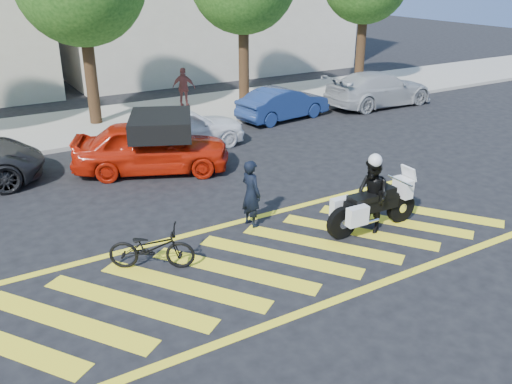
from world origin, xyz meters
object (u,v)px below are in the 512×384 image
police_motorcycle (372,206)px  officer_moto (372,196)px  red_convertible (151,147)px  parked_mid_right (181,128)px  bicycle (152,248)px  parked_right (283,103)px  parked_far_right (379,89)px  officer_bike (251,193)px

police_motorcycle → officer_moto: officer_moto is taller
red_convertible → parked_mid_right: (1.63, 1.56, -0.05)m
bicycle → red_convertible: red_convertible is taller
parked_right → parked_far_right: bearing=-100.5°
parked_right → officer_moto: bearing=150.3°
bicycle → police_motorcycle: (4.96, -0.97, 0.14)m
bicycle → parked_far_right: size_ratio=0.34×
police_motorcycle → parked_mid_right: 7.93m
officer_moto → parked_far_right: size_ratio=0.34×
bicycle → parked_far_right: (13.48, 8.02, 0.28)m
officer_bike → red_convertible: size_ratio=0.36×
police_motorcycle → red_convertible: bearing=116.5°
parked_far_right → police_motorcycle: bearing=137.2°
bicycle → officer_moto: size_ratio=1.01×
bicycle → red_convertible: size_ratio=0.38×
parked_right → parked_far_right: size_ratio=0.77×
officer_moto → parked_right: size_ratio=0.44×
red_convertible → parked_far_right: red_convertible is taller
parked_mid_right → parked_right: size_ratio=1.09×
red_convertible → officer_moto: bearing=-131.1°
officer_bike → parked_far_right: officer_bike is taller
police_motorcycle → officer_moto: 0.26m
parked_right → parked_far_right: parked_far_right is taller
parked_right → police_motorcycle: bearing=150.4°
bicycle → parked_right: 11.95m
officer_bike → bicycle: officer_bike is taller
bicycle → officer_moto: officer_moto is taller
officer_bike → bicycle: size_ratio=0.93×
officer_bike → red_convertible: officer_bike is taller
bicycle → parked_far_right: bearing=-28.7°
parked_mid_right → parked_right: 5.17m
officer_bike → red_convertible: (-0.68, 4.63, -0.04)m
parked_mid_right → parked_right: bearing=-74.2°
bicycle → officer_moto: (4.94, -0.97, 0.41)m
officer_moto → red_convertible: bearing=-153.6°
parked_far_right → officer_bike: bearing=125.0°
officer_moto → red_convertible: (-2.91, 6.26, -0.09)m
red_convertible → parked_mid_right: 2.26m
officer_bike → bicycle: (-2.71, -0.66, -0.35)m
police_motorcycle → parked_far_right: parked_far_right is taller
officer_bike → police_motorcycle: size_ratio=0.65×
officer_bike → parked_right: officer_bike is taller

